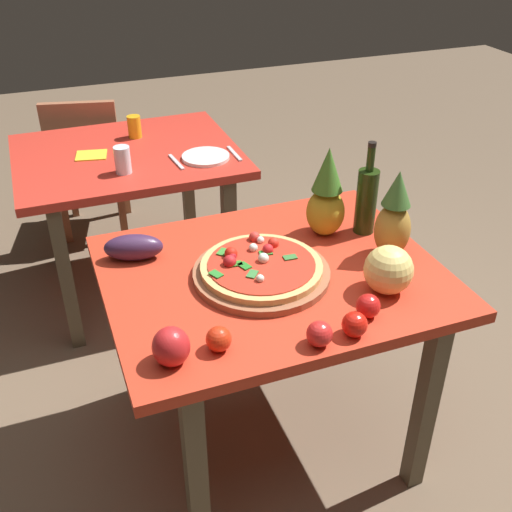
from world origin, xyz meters
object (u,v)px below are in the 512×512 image
Objects in this scene: pizza at (260,265)px; fork_utensil at (176,162)px; bell_pepper at (171,347)px; napkin_folded at (91,155)px; display_table at (272,295)px; knife_utensil at (234,154)px; tomato_near_board at (355,324)px; pizza_board at (261,273)px; tomato_by_bottle at (368,306)px; drinking_glass_water at (123,160)px; eggplant at (134,247)px; background_table at (129,173)px; dining_chair at (88,159)px; tomato_at_corner at (319,334)px; drinking_glass_juice at (134,127)px; pineapple_right at (326,197)px; tomato_beside_pepper at (219,339)px; wine_bottle at (366,199)px; dinner_plate at (206,157)px; pineapple_left at (394,218)px; melon at (388,270)px.

fork_utensil is (-0.03, 0.99, -0.04)m from pizza.
napkin_folded is at bearing 90.25° from bell_pepper.
pizza is 1.00m from fork_utensil.
knife_utensil reaches higher than display_table.
pizza_board is at bearing 110.60° from tomato_near_board.
tomato_by_bottle is 0.61× the size of drinking_glass_water.
eggplant is at bearing 128.86° from tomato_near_board.
background_table is 0.53m from knife_utensil.
fork_utensil is 0.28m from knife_utensil.
dining_chair reaches higher than tomato_at_corner.
tomato_by_bottle is (0.44, -1.52, 0.14)m from background_table.
drinking_glass_juice is at bearing 82.11° from bell_pepper.
pineapple_right is 0.51m from tomato_by_bottle.
knife_utensil is at bearing 69.24° from tomato_beside_pepper.
pizza_board is (-0.05, -0.02, 0.11)m from display_table.
wine_bottle reaches higher than pineapple_right.
fork_utensil is (0.19, -0.21, 0.11)m from background_table.
tomato_by_bottle is 0.33× the size of dinner_plate.
eggplant is at bearing -101.31° from drinking_glass_juice.
napkin_folded is at bearing 114.17° from drinking_glass_water.
knife_utensil is (0.25, 0.99, -0.04)m from pizza.
drinking_glass_juice is at bearing 110.80° from pineapple_right.
dinner_plate reaches higher than napkin_folded.
eggplant reaches higher than dinner_plate.
drinking_glass_water is at bearing 105.43° from pizza.
pineapple_right is 0.85m from dinner_plate.
drinking_glass_water reaches higher than napkin_folded.
bell_pepper is 1.44m from knife_utensil.
pizza_board is 6.02× the size of tomato_at_corner.
pizza_board is 1.30× the size of wine_bottle.
pineapple_left is at bearing -69.54° from fork_utensil.
pizza is at bearing 94.50° from tomato_at_corner.
melon is 1.61m from napkin_folded.
pizza is at bearing 110.53° from tomato_near_board.
display_table is 0.41m from tomato_at_corner.
eggplant is 1.67× the size of drinking_glass_water.
tomato_by_bottle is at bearing -69.16° from drinking_glass_water.
melon reaches higher than tomato_by_bottle.
dining_chair is at bearing 101.39° from background_table.
tomato_by_bottle is at bearing -84.40° from fork_utensil.
tomato_near_board is at bearing -121.71° from wine_bottle.
pizza_board is (0.22, -1.21, 0.12)m from background_table.
pineapple_right is 0.59m from tomato_near_board.
pineapple_right is at bearing -62.44° from background_table.
eggplant is 0.97m from knife_utensil.
tomato_near_board reaches higher than tomato_by_bottle.
tomato_beside_pepper is at bearing -128.24° from pizza.
drinking_glass_water is at bearing 105.44° from pizza_board.
pizza is 1.27m from napkin_folded.
pineapple_right reaches higher than background_table.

